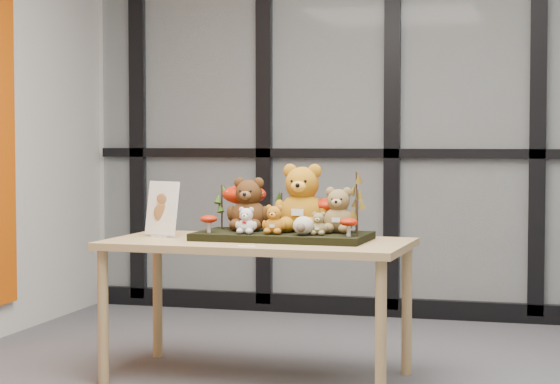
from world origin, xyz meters
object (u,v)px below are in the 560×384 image
(bear_tan_back, at_px, (339,208))
(bear_beige_small, at_px, (319,222))
(mushroom_back_right, at_px, (329,213))
(mushroom_front_right, at_px, (349,226))
(bear_brown_medium, at_px, (249,201))
(diorama_tray, at_px, (283,236))
(sign_holder, at_px, (162,211))
(bear_white_bow, at_px, (246,219))
(plush_cream_hedgehog, at_px, (303,225))
(bear_pooh_yellow, at_px, (302,194))
(bear_small_yellow, at_px, (274,218))
(mushroom_back_left, at_px, (244,204))
(display_table, at_px, (258,254))
(mushroom_front_left, at_px, (209,223))

(bear_tan_back, distance_m, bear_beige_small, 0.16)
(mushroom_back_right, relative_size, mushroom_front_right, 1.94)
(bear_brown_medium, bearing_deg, diorama_tray, -17.33)
(bear_brown_medium, xyz_separation_m, sign_holder, (-0.42, -0.08, -0.05))
(bear_white_bow, relative_size, plush_cream_hedgehog, 1.42)
(bear_pooh_yellow, relative_size, bear_small_yellow, 2.37)
(sign_holder, bearing_deg, diorama_tray, 21.29)
(bear_tan_back, relative_size, mushroom_back_left, 0.99)
(diorama_tray, xyz_separation_m, bear_beige_small, (0.20, -0.08, 0.08))
(bear_small_yellow, xyz_separation_m, mushroom_back_left, (-0.22, 0.24, 0.05))
(display_table, relative_size, mushroom_front_right, 15.59)
(bear_small_yellow, bearing_deg, plush_cream_hedgehog, -4.08)
(mushroom_front_left, bearing_deg, mushroom_back_right, 21.10)
(bear_brown_medium, height_order, mushroom_back_right, bear_brown_medium)
(mushroom_back_right, height_order, mushroom_front_right, mushroom_back_right)
(mushroom_front_right, bearing_deg, mushroom_back_left, 156.37)
(display_table, distance_m, mushroom_front_left, 0.28)
(mushroom_back_left, bearing_deg, bear_small_yellow, -47.55)
(bear_white_bow, xyz_separation_m, mushroom_front_right, (0.49, 0.01, -0.02))
(bear_beige_small, bearing_deg, mushroom_back_right, 90.98)
(mushroom_back_right, xyz_separation_m, mushroom_front_right, (0.14, -0.22, -0.04))
(mushroom_back_left, relative_size, sign_holder, 0.89)
(diorama_tray, bearing_deg, bear_pooh_yellow, 48.95)
(bear_tan_back, height_order, mushroom_back_right, bear_tan_back)
(plush_cream_hedgehog, height_order, mushroom_back_right, mushroom_back_right)
(mushroom_back_left, height_order, sign_holder, mushroom_back_left)
(bear_small_yellow, xyz_separation_m, mushroom_front_right, (0.36, -0.01, -0.03))
(display_table, height_order, bear_white_bow, bear_white_bow)
(mushroom_front_left, height_order, mushroom_front_right, mushroom_front_right)
(display_table, xyz_separation_m, bear_white_bow, (-0.04, -0.06, 0.17))
(bear_pooh_yellow, height_order, mushroom_back_left, bear_pooh_yellow)
(bear_pooh_yellow, height_order, mushroom_back_right, bear_pooh_yellow)
(display_table, height_order, bear_pooh_yellow, bear_pooh_yellow)
(mushroom_front_left, xyz_separation_m, sign_holder, (-0.27, 0.08, 0.04))
(bear_pooh_yellow, xyz_separation_m, bear_small_yellow, (-0.09, -0.18, -0.10))
(diorama_tray, distance_m, bear_beige_small, 0.23)
(diorama_tray, xyz_separation_m, mushroom_back_left, (-0.24, 0.15, 0.14))
(bear_brown_medium, bearing_deg, sign_holder, -167.05)
(bear_white_bow, height_order, mushroom_back_right, mushroom_back_right)
(bear_beige_small, bearing_deg, bear_white_bow, -172.94)
(display_table, xyz_separation_m, diorama_tray, (0.11, 0.05, 0.09))
(bear_pooh_yellow, height_order, bear_small_yellow, bear_pooh_yellow)
(bear_beige_small, distance_m, mushroom_front_right, 0.15)
(bear_beige_small, height_order, sign_holder, sign_holder)
(mushroom_back_right, distance_m, mushroom_front_left, 0.58)
(bear_brown_medium, xyz_separation_m, bear_white_bow, (0.04, -0.18, -0.07))
(display_table, relative_size, plush_cream_hedgehog, 14.85)
(bear_brown_medium, bearing_deg, mushroom_back_right, 9.04)
(bear_beige_small, bearing_deg, bear_pooh_yellow, 128.08)
(diorama_tray, relative_size, mushroom_back_left, 3.38)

